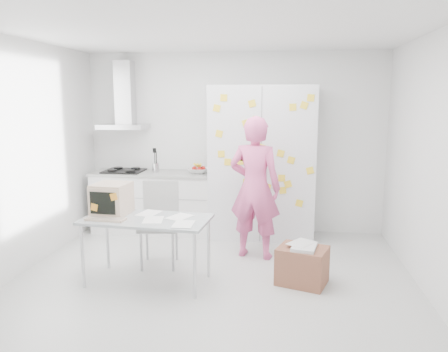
# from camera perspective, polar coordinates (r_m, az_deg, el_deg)

# --- Properties ---
(floor) EXTENTS (4.50, 4.00, 0.02)m
(floor) POSITION_cam_1_polar(r_m,az_deg,el_deg) (5.08, -1.40, -13.43)
(floor) COLOR silver
(floor) RESTS_ON ground
(walls) EXTENTS (4.52, 4.01, 2.70)m
(walls) POSITION_cam_1_polar(r_m,az_deg,el_deg) (5.41, -0.25, 3.01)
(walls) COLOR white
(walls) RESTS_ON ground
(ceiling) EXTENTS (4.50, 4.00, 0.02)m
(ceiling) POSITION_cam_1_polar(r_m,az_deg,el_deg) (4.71, -1.55, 18.43)
(ceiling) COLOR white
(ceiling) RESTS_ON walls
(counter_run) EXTENTS (1.84, 0.63, 1.28)m
(counter_run) POSITION_cam_1_polar(r_m,az_deg,el_deg) (6.77, -9.18, -3.24)
(counter_run) COLOR white
(counter_run) RESTS_ON ground
(range_hood) EXTENTS (0.70, 0.48, 1.01)m
(range_hood) POSITION_cam_1_polar(r_m,az_deg,el_deg) (6.87, -12.86, 9.34)
(range_hood) COLOR silver
(range_hood) RESTS_ON walls
(tall_cabinet) EXTENTS (1.50, 0.68, 2.20)m
(tall_cabinet) POSITION_cam_1_polar(r_m,az_deg,el_deg) (6.35, 4.99, 1.74)
(tall_cabinet) COLOR silver
(tall_cabinet) RESTS_ON ground
(person) EXTENTS (0.73, 0.56, 1.81)m
(person) POSITION_cam_1_polar(r_m,az_deg,el_deg) (5.52, 4.05, -1.55)
(person) COLOR #E15793
(person) RESTS_ON ground
(desk) EXTENTS (1.41, 0.79, 1.09)m
(desk) POSITION_cam_1_polar(r_m,az_deg,el_deg) (4.96, -12.94, -4.09)
(desk) COLOR #AEB6B9
(desk) RESTS_ON ground
(chair) EXTENTS (0.52, 0.52, 1.02)m
(chair) POSITION_cam_1_polar(r_m,az_deg,el_deg) (5.42, -8.38, -5.42)
(chair) COLOR #A9AAA7
(chair) RESTS_ON ground
(cardboard_box) EXTENTS (0.62, 0.55, 0.45)m
(cardboard_box) POSITION_cam_1_polar(r_m,az_deg,el_deg) (4.97, 10.19, -11.35)
(cardboard_box) COLOR brown
(cardboard_box) RESTS_ON ground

